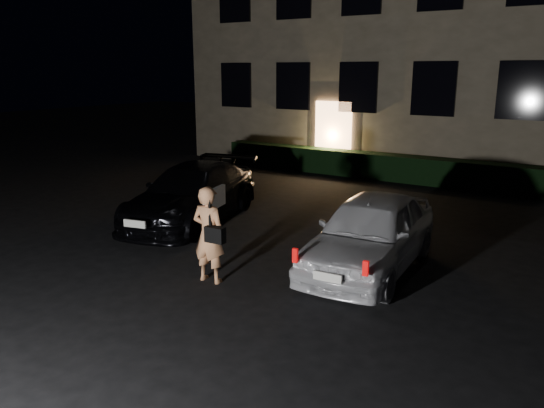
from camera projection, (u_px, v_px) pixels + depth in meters
The scene contains 6 objects.
ground at pixel (227, 296), 8.66m from camera, with size 80.00×80.00×0.00m, color black.
building at pixel (472, 2), 19.42m from camera, with size 20.00×8.11×12.00m.
hedge at pixel (424, 171), 17.13m from camera, with size 15.00×0.70×0.85m, color black.
sedan at pixel (192, 194), 12.82m from camera, with size 2.89×4.98×1.36m.
hatch at pixel (371, 232), 9.73m from camera, with size 1.90×4.18×1.39m.
man at pixel (209, 234), 9.07m from camera, with size 0.72×0.45×1.70m.
Camera 1 is at (4.95, -6.36, 3.60)m, focal length 35.00 mm.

